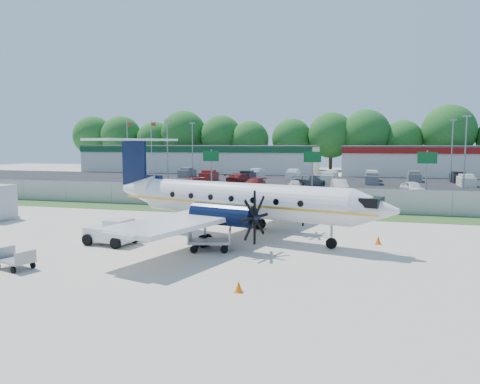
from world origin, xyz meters
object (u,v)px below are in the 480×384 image
(pushback_tug, at_px, (113,232))
(baggage_cart_near, at_px, (15,260))
(baggage_cart_far, at_px, (210,240))
(aircraft, at_px, (236,199))

(pushback_tug, bearing_deg, baggage_cart_near, -104.90)
(baggage_cart_far, bearing_deg, baggage_cart_near, -141.60)
(aircraft, height_order, baggage_cart_far, aircraft)
(pushback_tug, relative_size, baggage_cart_far, 1.14)
(pushback_tug, distance_m, baggage_cart_far, 5.81)
(aircraft, height_order, pushback_tug, aircraft)
(pushback_tug, relative_size, baggage_cart_near, 1.48)
(baggage_cart_far, bearing_deg, aircraft, 84.34)
(aircraft, relative_size, baggage_cart_far, 7.77)
(pushback_tug, height_order, baggage_cart_far, pushback_tug)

